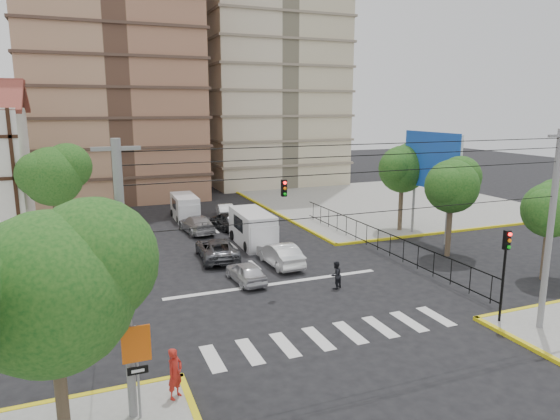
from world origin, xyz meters
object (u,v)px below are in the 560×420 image
pedestrian_crosswalk (336,275)px  traffic_light_nw (123,219)px  van_left_lane (185,208)px  car_white_front_right (280,254)px  traffic_light_se (505,261)px  van_right_lane (254,229)px  district_sign (137,353)px  car_silver_front_left (246,272)px  pedestrian_sw_corner (175,373)px

pedestrian_crosswalk → traffic_light_nw: bearing=-66.9°
van_left_lane → car_white_front_right: (2.96, -15.64, -0.32)m
traffic_light_se → van_right_lane: 18.51m
van_left_lane → car_white_front_right: van_left_lane is taller
district_sign → car_silver_front_left: size_ratio=0.87×
traffic_light_nw → van_right_lane: (9.30, 1.70, -1.90)m
traffic_light_se → traffic_light_nw: bearing=135.0°
traffic_light_nw → van_left_lane: traffic_light_nw is taller
car_white_front_right → pedestrian_sw_corner: pedestrian_sw_corner is taller
van_right_lane → car_silver_front_left: 8.00m
traffic_light_se → van_left_lane: size_ratio=0.89×
traffic_light_nw → district_sign: (-1.00, -17.04, -0.66)m
traffic_light_se → traffic_light_nw: same height
van_right_lane → car_white_front_right: size_ratio=1.23×
traffic_light_nw → car_white_front_right: size_ratio=0.97×
car_white_front_right → pedestrian_sw_corner: (-9.01, -12.78, 0.31)m
traffic_light_nw → van_right_lane: size_ratio=0.79×
district_sign → pedestrian_crosswalk: bearing=36.1°
traffic_light_nw → car_white_front_right: (9.30, -3.49, -2.36)m
traffic_light_se → pedestrian_crosswalk: 8.92m
car_silver_front_left → car_white_front_right: car_white_front_right is taller
traffic_light_se → car_white_front_right: bearing=117.5°
pedestrian_sw_corner → van_right_lane: bearing=21.9°
van_left_lane → pedestrian_sw_corner: bearing=-100.5°
traffic_light_se → car_white_front_right: size_ratio=0.97×
car_silver_front_left → pedestrian_sw_corner: bearing=56.4°
traffic_light_se → pedestrian_crosswalk: traffic_light_se is taller
car_silver_front_left → pedestrian_crosswalk: pedestrian_crosswalk is taller
van_right_lane → pedestrian_crosswalk: size_ratio=3.51×
van_right_lane → van_left_lane: (-2.96, 10.45, -0.14)m
van_right_lane → pedestrian_sw_corner: bearing=-115.0°
traffic_light_se → pedestrian_sw_corner: bearing=-177.5°
van_right_lane → car_silver_front_left: van_right_lane is taller
traffic_light_nw → car_silver_front_left: traffic_light_nw is taller
district_sign → traffic_light_nw: bearing=86.6°
district_sign → pedestrian_crosswalk: 14.51m
van_left_lane → pedestrian_crosswalk: 21.14m
traffic_light_nw → pedestrian_crosswalk: traffic_light_nw is taller
van_left_lane → traffic_light_nw: bearing=-116.0°
van_right_lane → pedestrian_crosswalk: van_right_lane is taller
district_sign → pedestrian_sw_corner: (1.28, 0.77, -1.40)m
district_sign → car_white_front_right: (10.30, 13.55, -1.70)m
traffic_light_nw → van_left_lane: (6.34, 12.15, -2.04)m
traffic_light_nw → car_white_front_right: 10.21m
car_white_front_right → car_silver_front_left: bearing=33.8°
traffic_light_nw → car_silver_front_left: size_ratio=1.20×
traffic_light_nw → van_left_lane: 13.85m
pedestrian_sw_corner → car_silver_front_left: bearing=18.9°
pedestrian_sw_corner → van_left_lane: bearing=36.5°
district_sign → pedestrian_crosswalk: size_ratio=2.01×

